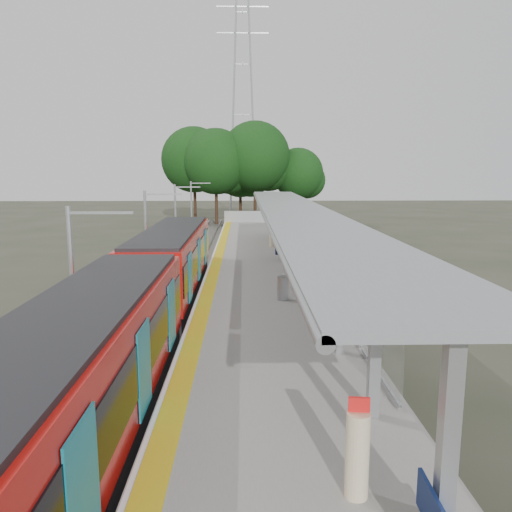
{
  "coord_description": "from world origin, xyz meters",
  "views": [
    {
      "loc": [
        -0.89,
        -8.46,
        6.49
      ],
      "look_at": [
        -0.3,
        15.87,
        2.3
      ],
      "focal_mm": 35.0,
      "sensor_mm": 36.0,
      "label": 1
    }
  ],
  "objects_px": {
    "info_pillar_far": "(273,235)",
    "train": "(145,294)",
    "bench_mid": "(281,252)",
    "litter_bin": "(283,288)",
    "bench_far": "(298,247)",
    "info_pillar_near": "(357,454)"
  },
  "relations": [
    {
      "from": "bench_mid",
      "to": "litter_bin",
      "type": "height_order",
      "value": "litter_bin"
    },
    {
      "from": "info_pillar_far",
      "to": "train",
      "type": "bearing_deg",
      "value": -92.34
    },
    {
      "from": "info_pillar_near",
      "to": "info_pillar_far",
      "type": "distance_m",
      "value": 28.24
    },
    {
      "from": "train",
      "to": "bench_far",
      "type": "relative_size",
      "value": 16.72
    },
    {
      "from": "train",
      "to": "bench_mid",
      "type": "distance_m",
      "value": 14.15
    },
    {
      "from": "train",
      "to": "info_pillar_near",
      "type": "distance_m",
      "value": 11.45
    },
    {
      "from": "info_pillar_near",
      "to": "litter_bin",
      "type": "distance_m",
      "value": 13.14
    },
    {
      "from": "train",
      "to": "bench_mid",
      "type": "relative_size",
      "value": 18.86
    },
    {
      "from": "bench_mid",
      "to": "bench_far",
      "type": "relative_size",
      "value": 0.89
    },
    {
      "from": "bench_far",
      "to": "info_pillar_near",
      "type": "height_order",
      "value": "info_pillar_near"
    },
    {
      "from": "info_pillar_far",
      "to": "litter_bin",
      "type": "bearing_deg",
      "value": -76.58
    },
    {
      "from": "train",
      "to": "info_pillar_far",
      "type": "xyz_separation_m",
      "value": [
        5.68,
        18.21,
        -0.2
      ]
    },
    {
      "from": "info_pillar_near",
      "to": "litter_bin",
      "type": "relative_size",
      "value": 1.76
    },
    {
      "from": "bench_far",
      "to": "info_pillar_near",
      "type": "xyz_separation_m",
      "value": [
        -1.6,
        -24.45,
        0.21
      ]
    },
    {
      "from": "train",
      "to": "litter_bin",
      "type": "distance_m",
      "value": 6.14
    },
    {
      "from": "litter_bin",
      "to": "info_pillar_near",
      "type": "bearing_deg",
      "value": -88.98
    },
    {
      "from": "train",
      "to": "bench_far",
      "type": "xyz_separation_m",
      "value": [
        7.11,
        14.41,
        -0.48
      ]
    },
    {
      "from": "litter_bin",
      "to": "bench_far",
      "type": "bearing_deg",
      "value": 80.77
    },
    {
      "from": "bench_far",
      "to": "info_pillar_far",
      "type": "distance_m",
      "value": 4.06
    },
    {
      "from": "info_pillar_near",
      "to": "bench_far",
      "type": "bearing_deg",
      "value": 92.3
    },
    {
      "from": "train",
      "to": "info_pillar_near",
      "type": "relative_size",
      "value": 15.35
    },
    {
      "from": "train",
      "to": "litter_bin",
      "type": "xyz_separation_m",
      "value": [
        5.27,
        3.1,
        -0.54
      ]
    }
  ]
}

